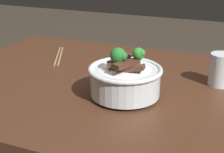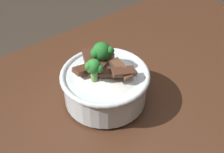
# 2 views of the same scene
# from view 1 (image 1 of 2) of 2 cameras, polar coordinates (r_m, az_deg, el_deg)

# --- Properties ---
(dining_table) EXTENTS (1.33, 0.79, 0.82)m
(dining_table) POSITION_cam_1_polar(r_m,az_deg,el_deg) (1.05, 5.37, -9.36)
(dining_table) COLOR #472819
(dining_table) RESTS_ON ground
(rice_bowl) EXTENTS (0.20, 0.20, 0.15)m
(rice_bowl) POSITION_cam_1_polar(r_m,az_deg,el_deg) (0.90, 2.29, -0.14)
(rice_bowl) COLOR silver
(rice_bowl) RESTS_ON dining_table
(drinking_glass) EXTENTS (0.07, 0.07, 0.10)m
(drinking_glass) POSITION_cam_1_polar(r_m,az_deg,el_deg) (1.03, 18.26, 0.78)
(drinking_glass) COLOR white
(drinking_glass) RESTS_ON dining_table
(chopsticks_pair) EXTENTS (0.11, 0.20, 0.01)m
(chopsticks_pair) POSITION_cam_1_polar(r_m,az_deg,el_deg) (1.27, -9.18, 3.53)
(chopsticks_pair) COLOR #9E7A4C
(chopsticks_pair) RESTS_ON dining_table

